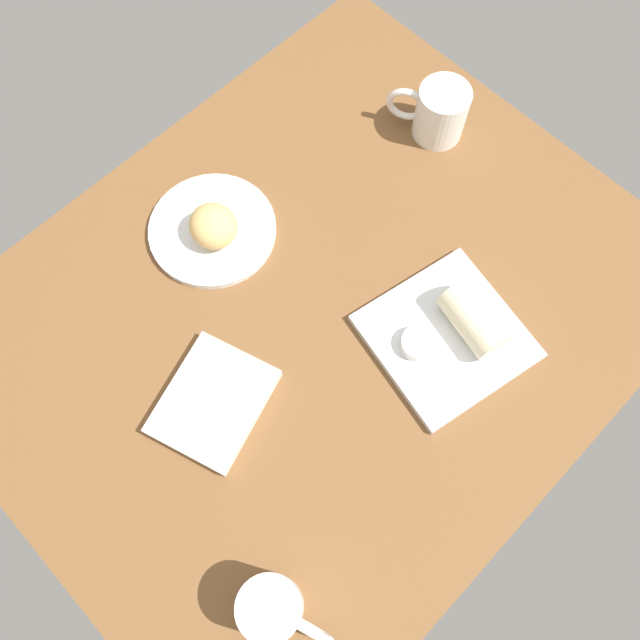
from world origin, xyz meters
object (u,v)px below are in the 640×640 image
coffee_mug (274,609)px  scone_pastry (213,226)px  second_mug (439,112)px  sauce_cup (419,343)px  book_stack (212,400)px  round_plate (213,230)px  breakfast_wrap (474,319)px  square_plate (446,337)px

coffee_mug → scone_pastry: bearing=-123.6°
coffee_mug → second_mug: second_mug is taller
sauce_cup → book_stack: size_ratio=0.27×
second_mug → round_plate: bearing=-16.5°
sauce_cup → book_stack: sauce_cup is taller
second_mug → sauce_cup: bearing=37.9°
scone_pastry → breakfast_wrap: 44.85cm
book_stack → coffee_mug: 31.54cm
breakfast_wrap → book_stack: bearing=164.4°
round_plate → coffee_mug: 60.86cm
scone_pastry → coffee_mug: (32.73, 49.27, 0.33)cm
round_plate → coffee_mug: bearing=56.9°
round_plate → breakfast_wrap: breakfast_wrap is taller
sauce_cup → book_stack: (28.97, -16.53, -1.61)cm
sauce_cup → coffee_mug: 43.90cm
sauce_cup → second_mug: 42.89cm
sauce_cup → breakfast_wrap: (-8.36, 3.73, 2.02)cm
round_plate → book_stack: book_stack is taller
sauce_cup → square_plate: bearing=156.0°
sauce_cup → coffee_mug: bearing=15.7°
scone_pastry → round_plate: bearing=-105.9°
second_mug → coffee_mug: bearing=26.7°
breakfast_wrap → coffee_mug: (50.58, 8.12, 0.13)cm
scone_pastry → square_plate: 42.12cm
round_plate → scone_pastry: scone_pastry is taller
book_stack → square_plate: bearing=151.0°
sauce_cup → coffee_mug: size_ratio=0.43×
scone_pastry → coffee_mug: bearing=56.4°
breakfast_wrap → book_stack: breakfast_wrap is taller
book_stack → second_mug: bearing=-171.1°
square_plate → breakfast_wrap: 5.69cm
scone_pastry → sauce_cup: 38.65cm
scone_pastry → sauce_cup: (-9.49, 37.42, -1.82)cm
round_plate → scone_pastry: size_ratio=2.60×
round_plate → breakfast_wrap: 46.31cm
round_plate → sauce_cup: size_ratio=3.82×
breakfast_wrap → second_mug: size_ratio=0.83×
square_plate → sauce_cup: size_ratio=3.96×
breakfast_wrap → square_plate: bearing=168.8°
scone_pastry → second_mug: (-43.27, 11.11, 0.69)cm
second_mug → breakfast_wrap: bearing=49.8°
scone_pastry → second_mug: second_mug is taller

